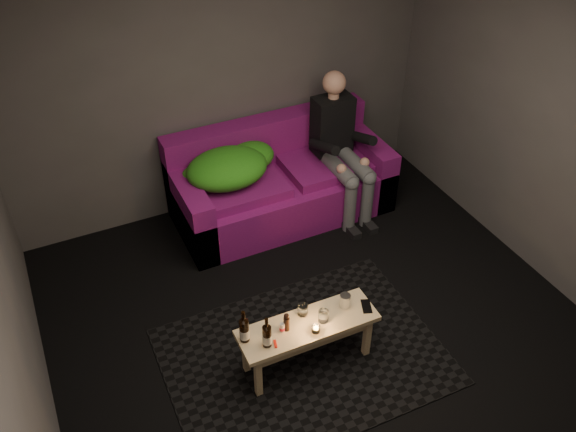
{
  "coord_description": "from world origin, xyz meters",
  "views": [
    {
      "loc": [
        -1.63,
        -2.51,
        3.64
      ],
      "look_at": [
        0.08,
        1.06,
        0.55
      ],
      "focal_mm": 38.0,
      "sensor_mm": 36.0,
      "label": 1
    }
  ],
  "objects_px": {
    "beer_bottle_a": "(244,330)",
    "steel_cup": "(345,301)",
    "sofa": "(280,183)",
    "beer_bottle_b": "(267,335)",
    "person": "(340,144)",
    "coffee_table": "(308,331)"
  },
  "relations": [
    {
      "from": "beer_bottle_a",
      "to": "steel_cup",
      "type": "bearing_deg",
      "value": -1.54
    },
    {
      "from": "steel_cup",
      "to": "sofa",
      "type": "bearing_deg",
      "value": 80.55
    },
    {
      "from": "beer_bottle_a",
      "to": "beer_bottle_b",
      "type": "bearing_deg",
      "value": -41.94
    },
    {
      "from": "sofa",
      "to": "beer_bottle_a",
      "type": "bearing_deg",
      "value": -121.72
    },
    {
      "from": "beer_bottle_b",
      "to": "beer_bottle_a",
      "type": "bearing_deg",
      "value": 138.06
    },
    {
      "from": "beer_bottle_a",
      "to": "beer_bottle_b",
      "type": "height_order",
      "value": "beer_bottle_a"
    },
    {
      "from": "person",
      "to": "steel_cup",
      "type": "xyz_separation_m",
      "value": [
        -0.83,
        -1.57,
        -0.23
      ]
    },
    {
      "from": "person",
      "to": "coffee_table",
      "type": "xyz_separation_m",
      "value": [
        -1.15,
        -1.61,
        -0.36
      ]
    },
    {
      "from": "coffee_table",
      "to": "steel_cup",
      "type": "xyz_separation_m",
      "value": [
        0.32,
        0.04,
        0.13
      ]
    },
    {
      "from": "sofa",
      "to": "steel_cup",
      "type": "distance_m",
      "value": 1.77
    },
    {
      "from": "coffee_table",
      "to": "beer_bottle_a",
      "type": "height_order",
      "value": "beer_bottle_a"
    },
    {
      "from": "sofa",
      "to": "coffee_table",
      "type": "relative_size",
      "value": 1.99
    },
    {
      "from": "sofa",
      "to": "beer_bottle_a",
      "type": "xyz_separation_m",
      "value": [
        -1.06,
        -1.72,
        0.2
      ]
    },
    {
      "from": "sofa",
      "to": "beer_bottle_a",
      "type": "relative_size",
      "value": 7.41
    },
    {
      "from": "coffee_table",
      "to": "steel_cup",
      "type": "relative_size",
      "value": 9.45
    },
    {
      "from": "beer_bottle_a",
      "to": "steel_cup",
      "type": "distance_m",
      "value": 0.77
    },
    {
      "from": "sofa",
      "to": "coffee_table",
      "type": "distance_m",
      "value": 1.87
    },
    {
      "from": "person",
      "to": "beer_bottle_b",
      "type": "xyz_separation_m",
      "value": [
        -1.49,
        -1.66,
        -0.19
      ]
    },
    {
      "from": "beer_bottle_a",
      "to": "steel_cup",
      "type": "relative_size",
      "value": 2.53
    },
    {
      "from": "person",
      "to": "steel_cup",
      "type": "height_order",
      "value": "person"
    },
    {
      "from": "person",
      "to": "beer_bottle_a",
      "type": "xyz_separation_m",
      "value": [
        -1.61,
        -1.55,
        -0.18
      ]
    },
    {
      "from": "sofa",
      "to": "person",
      "type": "bearing_deg",
      "value": -16.76
    }
  ]
}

